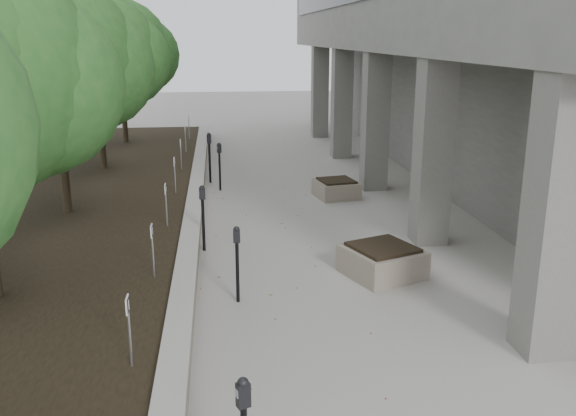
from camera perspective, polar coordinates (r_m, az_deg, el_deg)
ground at (r=8.08m, az=3.10°, el=-17.69°), size 90.00×90.00×0.00m
retaining_wall at (r=16.21m, az=-8.56°, el=0.49°), size 0.39×26.00×0.50m
planting_bed at (r=16.78m, az=-21.18°, el=-0.07°), size 7.00×26.00×0.40m
crabapple_tree_3 at (r=15.15m, az=-20.60°, el=9.67°), size 4.60×4.00×5.44m
crabapple_tree_4 at (r=20.03m, az=-17.23°, el=11.18°), size 4.60×4.00×5.44m
crabapple_tree_5 at (r=24.95m, az=-15.17°, el=12.08°), size 4.60×4.00×5.44m
parking_sign_2 at (r=8.07m, az=-14.43°, el=-11.05°), size 0.04×0.22×0.96m
parking_sign_3 at (r=10.82m, az=-12.37°, el=-3.94°), size 0.04×0.22×0.96m
parking_sign_4 at (r=13.68m, az=-11.18°, el=0.25°), size 0.04×0.22×0.96m
parking_sign_5 at (r=16.58m, az=-10.40°, el=2.98°), size 0.04×0.22×0.96m
parking_sign_6 at (r=19.51m, az=-9.86°, el=4.90°), size 0.04×0.22×0.96m
parking_sign_7 at (r=22.47m, az=-9.45°, el=6.31°), size 0.04×0.22×0.96m
parking_sign_8 at (r=25.43m, az=-9.14°, el=7.39°), size 0.04×0.22×0.96m
parking_meter_2 at (r=10.57m, az=-4.71°, el=-5.22°), size 0.14×0.10×1.37m
parking_meter_3 at (r=13.14m, az=-7.85°, el=-0.95°), size 0.16×0.12×1.44m
parking_meter_4 at (r=18.31m, az=-6.33°, el=3.82°), size 0.17×0.14×1.43m
parking_meter_5 at (r=19.33m, az=-7.25°, el=4.63°), size 0.16×0.12×1.58m
planter_front at (r=11.95m, az=8.71°, el=-4.81°), size 1.67×1.67×0.60m
planter_back at (r=17.58m, az=4.49°, el=1.83°), size 1.29×1.29×0.51m
berry_scatter at (r=12.51m, az=-1.14°, el=-5.09°), size 3.30×14.10×0.02m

